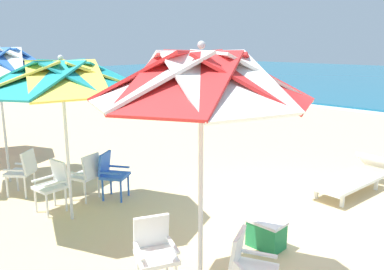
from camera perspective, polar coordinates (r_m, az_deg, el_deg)
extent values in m
plane|color=#D3B784|center=(6.68, 14.49, -12.06)|extent=(80.00, 80.00, 0.00)
cylinder|color=silver|center=(4.20, 1.26, -9.85)|extent=(0.05, 0.05, 2.31)
cube|color=red|center=(3.72, 9.24, 8.06)|extent=(1.24, 1.18, 0.52)
cube|color=white|center=(4.13, 8.27, 8.56)|extent=(1.18, 1.25, 0.52)
cube|color=red|center=(4.39, 3.86, 8.92)|extent=(1.18, 1.24, 0.52)
cube|color=white|center=(4.37, -1.62, 8.93)|extent=(1.25, 1.18, 0.52)
cube|color=red|center=(4.10, -5.82, 8.60)|extent=(1.24, 1.18, 0.52)
cube|color=white|center=(3.69, -6.39, 8.10)|extent=(1.18, 1.25, 0.52)
cube|color=red|center=(3.38, -1.89, 7.73)|extent=(1.18, 1.24, 0.52)
cube|color=white|center=(3.40, 5.17, 7.71)|extent=(1.25, 1.18, 0.52)
sphere|color=silver|center=(3.87, 1.38, 12.89)|extent=(0.08, 0.08, 0.08)
cube|color=white|center=(4.37, 6.53, -16.11)|extent=(0.25, 0.42, 0.40)
cube|color=white|center=(4.56, 9.69, -16.54)|extent=(0.38, 0.19, 0.03)
cube|color=white|center=(4.68, -5.18, -17.15)|extent=(0.59, 0.59, 0.05)
cube|color=white|center=(4.74, -5.91, -13.63)|extent=(0.26, 0.42, 0.40)
cube|color=white|center=(4.67, -2.76, -15.59)|extent=(0.38, 0.20, 0.03)
cube|color=white|center=(4.58, -7.72, -16.32)|extent=(0.38, 0.20, 0.03)
cylinder|color=white|center=(4.98, -3.64, -18.18)|extent=(0.04, 0.04, 0.41)
cylinder|color=white|center=(4.91, -7.80, -18.81)|extent=(0.04, 0.04, 0.41)
cylinder|color=silver|center=(6.50, -17.53, -2.68)|extent=(0.05, 0.05, 2.19)
cube|color=teal|center=(5.92, -13.63, 8.13)|extent=(1.46, 1.37, 0.49)
cube|color=#EFDB4C|center=(6.38, -12.69, 8.51)|extent=(1.37, 1.47, 0.49)
cube|color=teal|center=(6.78, -14.91, 8.64)|extent=(1.37, 1.46, 0.49)
cube|color=#EFDB4C|center=(6.91, -18.77, 8.46)|extent=(1.47, 1.37, 0.49)
cube|color=teal|center=(6.71, -22.40, 8.06)|extent=(1.46, 1.37, 0.49)
cube|color=#EFDB4C|center=(6.27, -23.98, 7.64)|extent=(1.37, 1.47, 0.49)
cube|color=teal|center=(5.84, -22.21, 7.47)|extent=(1.37, 1.46, 0.49)
cube|color=#EFDB4C|center=(5.68, -17.71, 7.69)|extent=(1.47, 1.37, 0.49)
sphere|color=silver|center=(6.28, -18.47, 10.57)|extent=(0.08, 0.08, 0.08)
cube|color=white|center=(7.48, -15.35, -5.75)|extent=(0.55, 0.55, 0.05)
cube|color=white|center=(7.28, -14.30, -4.34)|extent=(0.21, 0.43, 0.40)
cube|color=white|center=(7.31, -16.47, -5.35)|extent=(0.39, 0.15, 0.03)
cube|color=white|center=(7.58, -14.37, -4.55)|extent=(0.39, 0.15, 0.03)
cylinder|color=white|center=(7.55, -17.14, -7.55)|extent=(0.04, 0.04, 0.41)
cylinder|color=white|center=(7.79, -15.32, -6.80)|extent=(0.04, 0.04, 0.41)
cylinder|color=white|center=(7.32, -15.16, -8.08)|extent=(0.04, 0.04, 0.41)
cylinder|color=white|center=(7.56, -13.35, -7.28)|extent=(0.04, 0.04, 0.41)
cube|color=white|center=(7.09, -19.87, -7.11)|extent=(0.48, 0.48, 0.05)
cube|color=white|center=(7.12, -18.63, -5.03)|extent=(0.42, 0.13, 0.40)
cube|color=white|center=(6.89, -19.06, -6.66)|extent=(0.08, 0.40, 0.03)
cube|color=white|center=(7.22, -20.76, -5.90)|extent=(0.08, 0.40, 0.03)
cylinder|color=white|center=(6.95, -20.20, -9.61)|extent=(0.04, 0.04, 0.41)
cylinder|color=white|center=(7.24, -21.66, -8.82)|extent=(0.04, 0.04, 0.41)
cylinder|color=white|center=(7.12, -17.75, -8.88)|extent=(0.04, 0.04, 0.41)
cylinder|color=white|center=(7.40, -19.27, -8.15)|extent=(0.04, 0.04, 0.41)
cube|color=blue|center=(7.37, -11.03, -5.78)|extent=(0.60, 0.60, 0.05)
cube|color=blue|center=(7.39, -12.53, -3.99)|extent=(0.30, 0.41, 0.40)
cube|color=blue|center=(7.51, -10.46, -4.52)|extent=(0.36, 0.24, 0.03)
cube|color=blue|center=(7.17, -11.72, -5.44)|extent=(0.36, 0.24, 0.03)
cylinder|color=blue|center=(7.54, -9.18, -7.16)|extent=(0.04, 0.04, 0.41)
cylinder|color=blue|center=(7.23, -10.23, -8.08)|extent=(0.04, 0.04, 0.41)
cylinder|color=blue|center=(7.67, -11.64, -6.90)|extent=(0.04, 0.04, 0.41)
cylinder|color=blue|center=(7.37, -12.77, -7.79)|extent=(0.04, 0.04, 0.41)
cylinder|color=silver|center=(8.80, -25.49, 0.92)|extent=(0.05, 0.05, 2.27)
cube|color=blue|center=(8.23, -23.64, 9.65)|extent=(1.31, 1.25, 0.55)
cube|color=white|center=(8.64, -22.52, 9.85)|extent=(1.25, 1.32, 0.55)
cube|color=blue|center=(9.04, -23.64, 9.85)|extent=(1.25, 1.31, 0.55)
cube|color=white|center=(8.07, -23.60, -5.00)|extent=(0.62, 0.62, 0.05)
cube|color=white|center=(7.91, -22.49, -3.55)|extent=(0.33, 0.39, 0.40)
cube|color=white|center=(7.88, -24.38, -4.67)|extent=(0.34, 0.28, 0.03)
cube|color=white|center=(8.21, -22.98, -3.86)|extent=(0.34, 0.28, 0.03)
cylinder|color=white|center=(8.09, -25.15, -6.85)|extent=(0.04, 0.04, 0.41)
cylinder|color=white|center=(8.37, -23.91, -6.08)|extent=(0.04, 0.04, 0.41)
cylinder|color=white|center=(7.91, -22.96, -7.07)|extent=(0.04, 0.04, 0.41)
cylinder|color=white|center=(8.20, -21.77, -6.27)|extent=(0.04, 0.04, 0.41)
cube|color=white|center=(8.06, 21.58, -6.27)|extent=(0.79, 1.75, 0.06)
cube|color=white|center=(8.92, 24.91, -3.49)|extent=(0.65, 0.53, 0.36)
cube|color=white|center=(7.46, 20.88, -8.89)|extent=(0.06, 0.06, 0.22)
cube|color=white|center=(7.70, 17.53, -7.96)|extent=(0.06, 0.06, 0.22)
cube|color=white|center=(8.55, 25.06, -6.49)|extent=(0.06, 0.06, 0.22)
cube|color=white|center=(8.76, 22.02, -5.76)|extent=(0.06, 0.06, 0.22)
cube|color=#238C4C|center=(5.78, 10.66, -14.01)|extent=(0.48, 0.32, 0.36)
cube|color=white|center=(5.69, 10.74, -12.22)|extent=(0.50, 0.34, 0.04)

